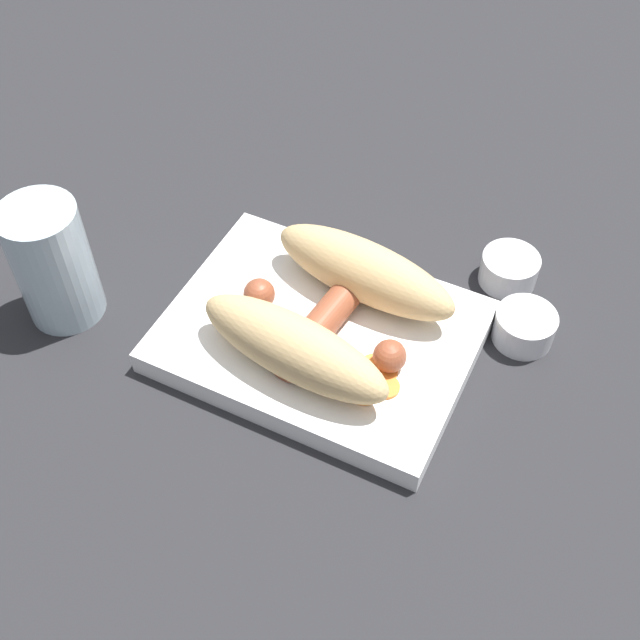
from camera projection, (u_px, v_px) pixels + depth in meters
name	position (u px, v px, depth m)	size (l,w,h in m)	color
ground_plane	(320.00, 344.00, 0.72)	(3.00, 3.00, 0.00)	#232326
food_tray	(320.00, 336.00, 0.71)	(0.27, 0.20, 0.02)	white
bread_roll	(333.00, 309.00, 0.68)	(0.19, 0.18, 0.06)	tan
sausage	(323.00, 323.00, 0.69)	(0.16, 0.13, 0.03)	brown
pickled_veggies	(365.00, 380.00, 0.66)	(0.07, 0.06, 0.00)	orange
condiment_cup_near	(524.00, 328.00, 0.71)	(0.05, 0.05, 0.03)	white
condiment_cup_far	(509.00, 271.00, 0.76)	(0.05, 0.05, 0.03)	white
drink_glass	(53.00, 263.00, 0.70)	(0.07, 0.07, 0.12)	silver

